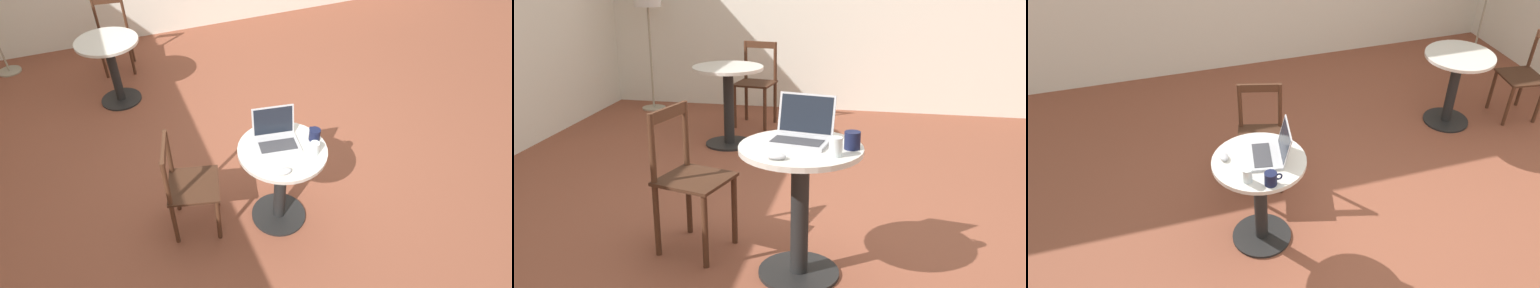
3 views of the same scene
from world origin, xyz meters
TOP-DOWN VIEW (x-y plane):
  - ground_plane at (0.00, 0.00)m, footprint 16.00×16.00m
  - cafe_table_near at (-0.61, 0.35)m, footprint 0.66×0.66m
  - cafe_table_mid at (1.64, 1.35)m, footprint 0.66×0.66m
  - chair_near_back at (-0.42, 1.05)m, footprint 0.47×0.47m
  - chair_mid_right at (2.40, 1.25)m, footprint 0.44×0.44m
  - laptop at (-0.52, 0.37)m, footprint 0.33×0.36m
  - mouse at (-0.84, 0.44)m, footprint 0.06×0.10m
  - mug at (-0.60, 0.09)m, footprint 0.12×0.08m
  - drinking_glass at (-0.74, 0.16)m, footprint 0.07×0.07m

SIDE VIEW (x-z plane):
  - ground_plane at x=0.00m, z-range 0.00..0.00m
  - chair_near_back at x=-0.42m, z-range 0.01..0.89m
  - chair_mid_right at x=2.40m, z-range 0.01..0.89m
  - cafe_table_near at x=-0.61m, z-range 0.13..0.89m
  - cafe_table_mid at x=1.64m, z-range 0.13..0.89m
  - mouse at x=-0.84m, z-range 0.76..0.79m
  - mug at x=-0.60m, z-range 0.76..0.85m
  - laptop at x=-0.52m, z-range 0.69..0.93m
  - drinking_glass at x=-0.74m, z-range 0.76..0.86m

